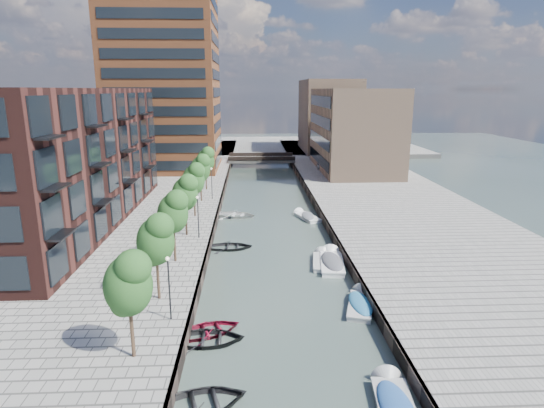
{
  "coord_description": "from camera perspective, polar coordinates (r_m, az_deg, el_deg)",
  "views": [
    {
      "loc": [
        -2.13,
        -17.92,
        14.88
      ],
      "look_at": [
        0.0,
        27.03,
        3.5
      ],
      "focal_mm": 30.0,
      "sensor_mm": 36.0,
      "label": 1
    }
  ],
  "objects": [
    {
      "name": "tan_block_far",
      "position": [
        107.62,
        7.12,
        10.95
      ],
      "size": [
        12.0,
        20.0,
        16.0
      ],
      "primitive_type": "cube",
      "color": "tan",
      "rests_on": "quay_right"
    },
    {
      "name": "sloop_2",
      "position": [
        29.95,
        -7.83,
        -15.75
      ],
      "size": [
        4.88,
        4.27,
        0.84
      ],
      "primitive_type": "imported",
      "rotation": [
        0.0,
        0.0,
        1.98
      ],
      "color": "maroon",
      "rests_on": "ground"
    },
    {
      "name": "tree_6",
      "position": [
        64.95,
        -8.35,
        5.57
      ],
      "size": [
        2.5,
        2.5,
        5.95
      ],
      "color": "#382619",
      "rests_on": "quay_left"
    },
    {
      "name": "motorboat_2",
      "position": [
        40.86,
        6.3,
        -7.13
      ],
      "size": [
        2.13,
        4.63,
        1.49
      ],
      "color": "silver",
      "rests_on": "ground"
    },
    {
      "name": "sloop_1",
      "position": [
        29.0,
        -8.09,
        -16.84
      ],
      "size": [
        4.58,
        3.31,
        0.94
      ],
      "primitive_type": "imported",
      "rotation": [
        0.0,
        0.0,
        1.59
      ],
      "color": "black",
      "rests_on": "ground"
    },
    {
      "name": "tree_1",
      "position": [
        31.12,
        -14.42,
        -4.19
      ],
      "size": [
        2.5,
        2.5,
        5.95
      ],
      "color": "#382619",
      "rests_on": "quay_left"
    },
    {
      "name": "motorboat_3",
      "position": [
        33.45,
        11.05,
        -12.15
      ],
      "size": [
        2.82,
        4.9,
        1.55
      ],
      "color": "#B9B9B7",
      "rests_on": "ground"
    },
    {
      "name": "tree_2",
      "position": [
        37.72,
        -12.35,
        -0.85
      ],
      "size": [
        2.5,
        2.5,
        5.95
      ],
      "color": "#382619",
      "rests_on": "quay_left"
    },
    {
      "name": "tree_3",
      "position": [
        44.43,
        -10.89,
        1.49
      ],
      "size": [
        2.5,
        2.5,
        5.95
      ],
      "color": "#382619",
      "rests_on": "quay_left"
    },
    {
      "name": "quay_right",
      "position": [
        62.37,
        14.26,
        0.42
      ],
      "size": [
        20.0,
        140.0,
        1.0
      ],
      "primitive_type": "cube",
      "color": "gray",
      "rests_on": "ground"
    },
    {
      "name": "bridge",
      "position": [
        90.95,
        -1.35,
        5.66
      ],
      "size": [
        13.0,
        6.0,
        1.3
      ],
      "color": "gray",
      "rests_on": "ground"
    },
    {
      "name": "lamp_1",
      "position": [
        43.73,
        -9.28,
        -1.07
      ],
      "size": [
        0.24,
        0.24,
        4.12
      ],
      "color": "black",
      "rests_on": "quay_left"
    },
    {
      "name": "motorboat_4",
      "position": [
        54.17,
        4.29,
        -1.59
      ],
      "size": [
        3.01,
        4.69,
        1.48
      ],
      "color": "white",
      "rests_on": "ground"
    },
    {
      "name": "apartment_block",
      "position": [
        51.61,
        -23.05,
        5.4
      ],
      "size": [
        8.0,
        38.0,
        14.0
      ],
      "primitive_type": "cube",
      "color": "#331713",
      "rests_on": "quay_left"
    },
    {
      "name": "far_closure",
      "position": [
        118.81,
        -1.68,
        7.23
      ],
      "size": [
        80.0,
        40.0,
        1.0
      ],
      "primitive_type": "cube",
      "color": "gray",
      "rests_on": "ground"
    },
    {
      "name": "quay_wall_right",
      "position": [
        60.24,
        5.22,
        0.32
      ],
      "size": [
        0.25,
        140.0,
        1.0
      ],
      "primitive_type": "cube",
      "color": "#332823",
      "rests_on": "ground"
    },
    {
      "name": "quay_wall_left",
      "position": [
        59.81,
        -6.44,
        0.19
      ],
      "size": [
        0.25,
        140.0,
        1.0
      ],
      "primitive_type": "cube",
      "color": "#332823",
      "rests_on": "ground"
    },
    {
      "name": "car",
      "position": [
        82.5,
        6.2,
        4.9
      ],
      "size": [
        1.96,
        4.09,
        1.35
      ],
      "primitive_type": "imported",
      "rotation": [
        0.0,
        0.0,
        -0.1
      ],
      "color": "#B7BABC",
      "rests_on": "quay_right"
    },
    {
      "name": "sloop_0",
      "position": [
        24.21,
        -8.96,
        -23.94
      ],
      "size": [
        5.44,
        4.52,
        0.97
      ],
      "primitive_type": "imported",
      "rotation": [
        0.0,
        0.0,
        1.85
      ],
      "color": "black",
      "rests_on": "ground"
    },
    {
      "name": "tree_0",
      "position": [
        24.75,
        -17.63,
        -9.27
      ],
      "size": [
        2.5,
        2.5,
        5.95
      ],
      "color": "#382619",
      "rests_on": "quay_left"
    },
    {
      "name": "lamp_2",
      "position": [
        59.24,
        -7.58,
        3.0
      ],
      "size": [
        0.24,
        0.24,
        4.12
      ],
      "color": "black",
      "rests_on": "quay_left"
    },
    {
      "name": "sloop_3",
      "position": [
        54.72,
        -4.6,
        -1.63
      ],
      "size": [
        5.45,
        4.44,
        0.99
      ],
      "primitive_type": "imported",
      "rotation": [
        0.0,
        0.0,
        1.34
      ],
      "color": "silver",
      "rests_on": "ground"
    },
    {
      "name": "tree_4",
      "position": [
        51.23,
        -9.82,
        3.21
      ],
      "size": [
        2.5,
        2.5,
        5.95
      ],
      "color": "#382619",
      "rests_on": "quay_left"
    },
    {
      "name": "lamp_0",
      "position": [
        28.75,
        -12.82,
        -9.47
      ],
      "size": [
        0.24,
        0.24,
        4.12
      ],
      "color": "black",
      "rests_on": "quay_left"
    },
    {
      "name": "water",
      "position": [
        59.84,
        -0.59,
        -0.21
      ],
      "size": [
        300.0,
        300.0,
        0.0
      ],
      "primitive_type": "plane",
      "color": "#38473F",
      "rests_on": "ground"
    },
    {
      "name": "motorboat_1",
      "position": [
        40.37,
        7.5,
        -7.22
      ],
      "size": [
        2.56,
        5.74,
        1.85
      ],
      "color": "white",
      "rests_on": "ground"
    },
    {
      "name": "tree_5",
      "position": [
        58.07,
        -9.0,
        4.53
      ],
      "size": [
        2.5,
        2.5,
        5.95
      ],
      "color": "#382619",
      "rests_on": "quay_left"
    },
    {
      "name": "tower",
      "position": [
        84.25,
        -13.31,
        14.59
      ],
      "size": [
        18.0,
        18.0,
        30.0
      ],
      "primitive_type": "cube",
      "color": "#9B532D",
      "rests_on": "quay_left"
    },
    {
      "name": "motorboat_0",
      "position": [
        24.48,
        15.13,
        -23.2
      ],
      "size": [
        2.26,
        5.18,
        1.67
      ],
      "color": "#B0B0AE",
      "rests_on": "ground"
    },
    {
      "name": "tan_block_near",
      "position": [
        82.24,
        10.16,
        9.17
      ],
      "size": [
        12.0,
        25.0,
        14.0
      ],
      "primitive_type": "cube",
      "color": "tan",
      "rests_on": "quay_right"
    },
    {
      "name": "sloop_4",
      "position": [
        44.05,
        -5.27,
        -5.61
      ],
      "size": [
        4.29,
        3.07,
        0.89
      ],
      "primitive_type": "imported",
      "rotation": [
        0.0,
        0.0,
        1.57
      ],
      "color": "black",
      "rests_on": "ground"
    }
  ]
}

